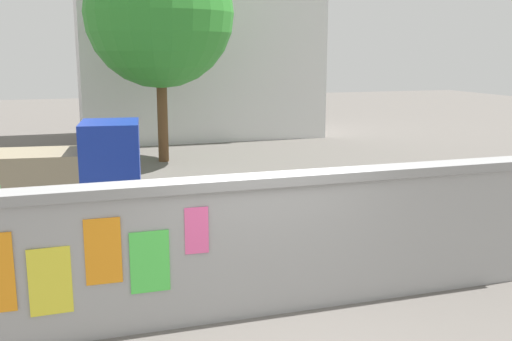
% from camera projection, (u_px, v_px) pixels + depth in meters
% --- Properties ---
extents(ground, '(60.00, 60.00, 0.00)m').
position_uv_depth(ground, '(164.00, 183.00, 15.14)').
color(ground, '#605B56').
extents(poster_wall, '(8.36, 0.42, 1.80)m').
position_uv_depth(poster_wall, '(264.00, 243.00, 7.49)').
color(poster_wall, '#9C9C9C').
rests_on(poster_wall, ground).
extents(auto_rickshaw_truck, '(3.76, 1.94, 1.85)m').
position_uv_depth(auto_rickshaw_truck, '(63.00, 167.00, 12.50)').
color(auto_rickshaw_truck, black).
rests_on(auto_rickshaw_truck, ground).
extents(motorcycle, '(1.90, 0.56, 0.87)m').
position_uv_depth(motorcycle, '(218.00, 211.00, 10.74)').
color(motorcycle, black).
rests_on(motorcycle, ground).
extents(bicycle_near, '(1.70, 0.44, 0.95)m').
position_uv_depth(bicycle_near, '(154.00, 250.00, 8.93)').
color(bicycle_near, black).
rests_on(bicycle_near, ground).
extents(tree_roadside, '(4.37, 4.37, 6.59)m').
position_uv_depth(tree_roadside, '(159.00, 13.00, 17.33)').
color(tree_roadside, brown).
rests_on(tree_roadside, ground).
extents(building_background, '(9.37, 4.72, 8.02)m').
position_uv_depth(building_background, '(197.00, 33.00, 23.07)').
color(building_background, silver).
rests_on(building_background, ground).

